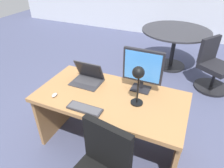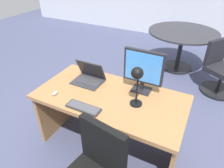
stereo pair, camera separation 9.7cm
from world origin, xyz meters
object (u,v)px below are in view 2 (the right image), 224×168
Objects in this scene: desk_lamp at (137,78)px; meeting_table at (182,41)px; meeting_chair_near at (220,72)px; monitor at (143,69)px; mouse at (55,93)px; laptop at (90,75)px; desk at (112,108)px; keyboard at (83,108)px.

desk_lamp reaches higher than meeting_table.
meeting_table is 0.92m from meeting_chair_near.
monitor is 6.41× the size of mouse.
laptop is 0.26× the size of meeting_table.
mouse is (-0.52, -0.28, 0.22)m from desk.
desk is 0.63m from mouse.
mouse is at bearing -107.59° from meeting_table.
desk is at bearing -18.48° from laptop.
keyboard is (-0.38, -0.53, -0.25)m from monitor.
meeting_table is (0.43, 2.64, -0.16)m from keyboard.
monitor is 0.54× the size of meeting_chair_near.
desk is 0.59m from desk_lamp.
mouse is at bearing -165.48° from desk_lamp.
meeting_chair_near is (0.76, 1.87, -0.69)m from desk_lamp.
laptop is 0.97× the size of keyboard.
mouse reaches higher than desk.
desk is 0.42m from keyboard.
monitor is 1.10× the size of desk_lamp.
keyboard is 0.39m from mouse.
desk is 1.21× the size of meeting_table.
laptop is 0.51m from keyboard.
monitor is 1.38× the size of laptop.
meeting_chair_near reaches higher than meeting_table.
meeting_chair_near is (1.04, 1.80, -0.18)m from desk.
desk is at bearing -97.45° from meeting_table.
meeting_table is (0.65, 2.18, -0.22)m from laptop.
monitor reaches higher than meeting_table.
desk_lamp is at bearing -16.93° from laptop.
desk is 21.62× the size of mouse.
desk is 3.71× the size of desk_lamp.
desk_lamp is (0.63, -0.19, 0.23)m from laptop.
mouse is 2.71m from meeting_table.
monitor is 0.94m from mouse.
mouse and meeting_table have the same top height.
desk is at bearing 165.00° from desk_lamp.
laptop is at bearing 163.07° from desk_lamp.
monitor is at bearing 97.27° from desk_lamp.
keyboard is at bearing -118.76° from meeting_chair_near.
monitor is at bearing 38.00° from desk.
meeting_chair_near is (0.79, 1.60, -0.65)m from monitor.
laptop reaches higher than meeting_table.
desk_lamp is 0.49× the size of meeting_chair_near.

